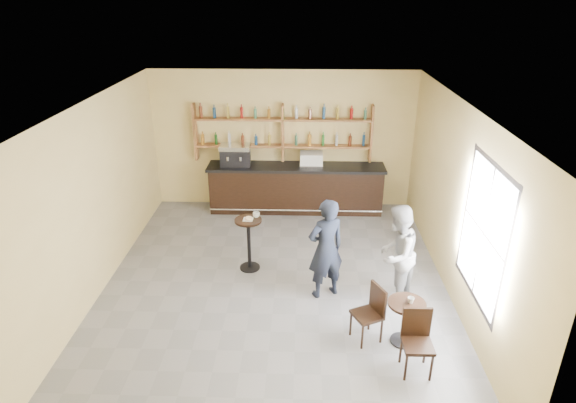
{
  "coord_description": "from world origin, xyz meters",
  "views": [
    {
      "loc": [
        0.45,
        -7.22,
        4.83
      ],
      "look_at": [
        0.2,
        0.8,
        1.25
      ],
      "focal_mm": 30.0,
      "sensor_mm": 36.0,
      "label": 1
    }
  ],
  "objects_px": {
    "bar_counter": "(296,188)",
    "man_main": "(326,249)",
    "espresso_machine": "(235,155)",
    "chair_west": "(367,314)",
    "chair_south": "(418,344)",
    "pastry_case": "(311,159)",
    "patron_second": "(396,254)",
    "pedestal_table": "(249,244)",
    "cafe_table": "(405,322)"
  },
  "relations": [
    {
      "from": "bar_counter",
      "to": "espresso_machine",
      "type": "relative_size",
      "value": 5.99
    },
    {
      "from": "man_main",
      "to": "chair_south",
      "type": "relative_size",
      "value": 1.93
    },
    {
      "from": "pastry_case",
      "to": "chair_south",
      "type": "xyz_separation_m",
      "value": [
        1.37,
        -5.22,
        -0.8
      ]
    },
    {
      "from": "pedestal_table",
      "to": "chair_west",
      "type": "relative_size",
      "value": 1.14
    },
    {
      "from": "patron_second",
      "to": "pastry_case",
      "type": "bearing_deg",
      "value": -126.38
    },
    {
      "from": "patron_second",
      "to": "chair_west",
      "type": "bearing_deg",
      "value": 4.13
    },
    {
      "from": "pastry_case",
      "to": "chair_west",
      "type": "relative_size",
      "value": 0.59
    },
    {
      "from": "man_main",
      "to": "chair_west",
      "type": "height_order",
      "value": "man_main"
    },
    {
      "from": "man_main",
      "to": "patron_second",
      "type": "relative_size",
      "value": 1.04
    },
    {
      "from": "man_main",
      "to": "chair_south",
      "type": "bearing_deg",
      "value": 97.45
    },
    {
      "from": "espresso_machine",
      "to": "pedestal_table",
      "type": "relative_size",
      "value": 0.67
    },
    {
      "from": "pedestal_table",
      "to": "bar_counter",
      "type": "bearing_deg",
      "value": 72.74
    },
    {
      "from": "bar_counter",
      "to": "pastry_case",
      "type": "bearing_deg",
      "value": 0.0
    },
    {
      "from": "bar_counter",
      "to": "chair_south",
      "type": "bearing_deg",
      "value": -71.78
    },
    {
      "from": "chair_west",
      "to": "patron_second",
      "type": "height_order",
      "value": "patron_second"
    },
    {
      "from": "cafe_table",
      "to": "patron_second",
      "type": "bearing_deg",
      "value": 88.61
    },
    {
      "from": "man_main",
      "to": "cafe_table",
      "type": "relative_size",
      "value": 2.54
    },
    {
      "from": "pastry_case",
      "to": "espresso_machine",
      "type": "bearing_deg",
      "value": 177.78
    },
    {
      "from": "chair_west",
      "to": "chair_south",
      "type": "xyz_separation_m",
      "value": [
        0.6,
        -0.65,
        0.01
      ]
    },
    {
      "from": "pedestal_table",
      "to": "chair_south",
      "type": "bearing_deg",
      "value": -45.44
    },
    {
      "from": "pastry_case",
      "to": "cafe_table",
      "type": "distance_m",
      "value": 4.89
    },
    {
      "from": "espresso_machine",
      "to": "pastry_case",
      "type": "bearing_deg",
      "value": -4.02
    },
    {
      "from": "espresso_machine",
      "to": "man_main",
      "type": "relative_size",
      "value": 0.38
    },
    {
      "from": "bar_counter",
      "to": "cafe_table",
      "type": "bearing_deg",
      "value": -70.15
    },
    {
      "from": "man_main",
      "to": "cafe_table",
      "type": "height_order",
      "value": "man_main"
    },
    {
      "from": "pastry_case",
      "to": "cafe_table",
      "type": "xyz_separation_m",
      "value": [
        1.32,
        -4.62,
        -0.91
      ]
    },
    {
      "from": "bar_counter",
      "to": "chair_south",
      "type": "relative_size",
      "value": 4.41
    },
    {
      "from": "bar_counter",
      "to": "man_main",
      "type": "xyz_separation_m",
      "value": [
        0.55,
        -3.44,
        0.34
      ]
    },
    {
      "from": "cafe_table",
      "to": "chair_south",
      "type": "relative_size",
      "value": 0.76
    },
    {
      "from": "pastry_case",
      "to": "patron_second",
      "type": "bearing_deg",
      "value": -71.14
    },
    {
      "from": "man_main",
      "to": "patron_second",
      "type": "bearing_deg",
      "value": 150.81
    },
    {
      "from": "bar_counter",
      "to": "pastry_case",
      "type": "height_order",
      "value": "pastry_case"
    },
    {
      "from": "bar_counter",
      "to": "man_main",
      "type": "height_order",
      "value": "man_main"
    },
    {
      "from": "man_main",
      "to": "chair_south",
      "type": "height_order",
      "value": "man_main"
    },
    {
      "from": "pedestal_table",
      "to": "patron_second",
      "type": "distance_m",
      "value": 2.68
    },
    {
      "from": "espresso_machine",
      "to": "chair_west",
      "type": "distance_m",
      "value": 5.29
    },
    {
      "from": "chair_west",
      "to": "pastry_case",
      "type": "bearing_deg",
      "value": 164.06
    },
    {
      "from": "pastry_case",
      "to": "patron_second",
      "type": "relative_size",
      "value": 0.31
    },
    {
      "from": "man_main",
      "to": "cafe_table",
      "type": "distance_m",
      "value": 1.72
    },
    {
      "from": "man_main",
      "to": "chair_west",
      "type": "xyz_separation_m",
      "value": [
        0.57,
        -1.13,
        -0.44
      ]
    },
    {
      "from": "pastry_case",
      "to": "chair_west",
      "type": "bearing_deg",
      "value": -82.61
    },
    {
      "from": "espresso_machine",
      "to": "cafe_table",
      "type": "distance_m",
      "value": 5.63
    },
    {
      "from": "bar_counter",
      "to": "patron_second",
      "type": "distance_m",
      "value": 3.9
    },
    {
      "from": "pedestal_table",
      "to": "man_main",
      "type": "bearing_deg",
      "value": -30.17
    },
    {
      "from": "bar_counter",
      "to": "espresso_machine",
      "type": "distance_m",
      "value": 1.59
    },
    {
      "from": "bar_counter",
      "to": "pedestal_table",
      "type": "relative_size",
      "value": 3.99
    },
    {
      "from": "cafe_table",
      "to": "chair_south",
      "type": "xyz_separation_m",
      "value": [
        0.05,
        -0.6,
        0.11
      ]
    },
    {
      "from": "pastry_case",
      "to": "patron_second",
      "type": "distance_m",
      "value": 3.78
    },
    {
      "from": "bar_counter",
      "to": "chair_west",
      "type": "relative_size",
      "value": 4.56
    },
    {
      "from": "chair_west",
      "to": "patron_second",
      "type": "xyz_separation_m",
      "value": [
        0.58,
        1.07,
        0.41
      ]
    }
  ]
}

